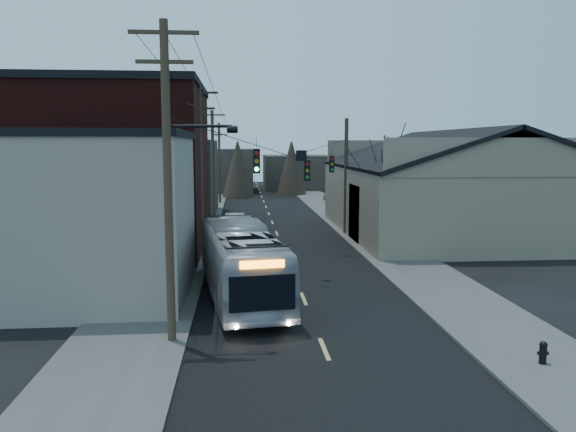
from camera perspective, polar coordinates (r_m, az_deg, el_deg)
name	(u,v)px	position (r m, az deg, el deg)	size (l,w,h in m)	color
ground	(334,374)	(16.94, 4.74, -15.73)	(160.00, 160.00, 0.00)	black
road_surface	(274,226)	(45.93, -1.47, -1.00)	(9.00, 110.00, 0.02)	black
sidewalk_left	(194,226)	(46.00, -9.58, -1.02)	(4.00, 110.00, 0.12)	#474744
sidewalk_right	(352,224)	(46.75, 6.51, -0.84)	(4.00, 110.00, 0.12)	#474744
building_clapboard	(92,218)	(25.38, -19.28, -0.19)	(8.00, 8.00, 7.00)	gray
building_brick	(121,171)	(36.16, -16.60, 4.41)	(10.00, 12.00, 10.00)	black
building_left_far	(165,179)	(51.92, -12.42, 3.66)	(9.00, 14.00, 7.00)	#302B26
warehouse	(452,198)	(43.47, 16.30, 1.81)	(16.16, 20.60, 7.73)	#7C705A
building_far_left	(217,170)	(80.52, -7.23, 4.64)	(10.00, 12.00, 6.00)	#302B26
building_far_right	(304,172)	(86.01, 1.63, 4.53)	(12.00, 14.00, 5.00)	#302B26
bare_tree	(383,192)	(36.66, 9.65, 2.45)	(0.40, 0.40, 7.20)	black
utility_lines	(234,168)	(39.55, -5.51, 4.83)	(11.24, 45.28, 10.50)	#382B1E
bus	(241,261)	(24.53, -4.82, -4.62)	(2.64, 11.27, 3.14)	#A3A5AE
parked_car	(234,223)	(43.18, -5.47, -0.67)	(1.43, 4.10, 1.35)	#95999C
fire_hydrant	(543,352)	(18.80, 24.49, -12.42)	(0.32, 0.24, 0.69)	black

